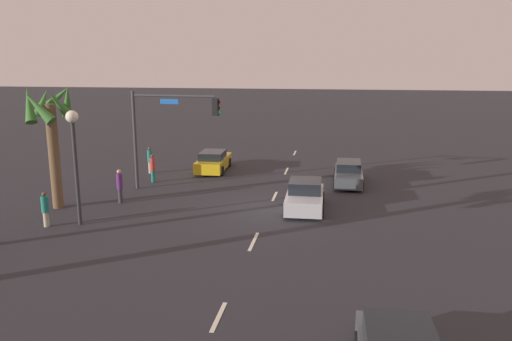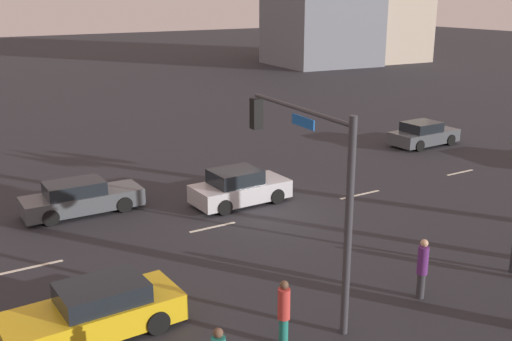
{
  "view_description": "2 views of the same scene",
  "coord_description": "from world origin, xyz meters",
  "px_view_note": "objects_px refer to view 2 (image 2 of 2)",
  "views": [
    {
      "loc": [
        -24.36,
        -3.25,
        7.48
      ],
      "look_at": [
        0.51,
        0.72,
        1.93
      ],
      "focal_mm": 35.21,
      "sensor_mm": 36.0,
      "label": 1
    },
    {
      "loc": [
        12.36,
        18.93,
        8.55
      ],
      "look_at": [
        1.07,
        0.53,
        2.13
      ],
      "focal_mm": 42.28,
      "sensor_mm": 36.0,
      "label": 2
    }
  ],
  "objects_px": {
    "car_2": "(423,134)",
    "car_3": "(81,198)",
    "car_0": "(95,312)",
    "pedestrian_1": "(422,267)",
    "car_1": "(239,188)",
    "pedestrian_3": "(284,311)",
    "traffic_signal": "(309,170)",
    "building_1": "(346,0)"
  },
  "relations": [
    {
      "from": "car_0",
      "to": "car_2",
      "type": "relative_size",
      "value": 1.1
    },
    {
      "from": "building_1",
      "to": "car_2",
      "type": "bearing_deg",
      "value": 59.17
    },
    {
      "from": "car_3",
      "to": "traffic_signal",
      "type": "xyz_separation_m",
      "value": [
        -3.41,
        10.58,
        3.33
      ]
    },
    {
      "from": "traffic_signal",
      "to": "pedestrian_1",
      "type": "relative_size",
      "value": 3.16
    },
    {
      "from": "car_1",
      "to": "traffic_signal",
      "type": "height_order",
      "value": "traffic_signal"
    },
    {
      "from": "pedestrian_3",
      "to": "building_1",
      "type": "relative_size",
      "value": 0.1
    },
    {
      "from": "car_3",
      "to": "pedestrian_3",
      "type": "bearing_deg",
      "value": 97.67
    },
    {
      "from": "car_1",
      "to": "pedestrian_3",
      "type": "height_order",
      "value": "pedestrian_3"
    },
    {
      "from": "car_0",
      "to": "car_2",
      "type": "distance_m",
      "value": 24.4
    },
    {
      "from": "car_1",
      "to": "car_3",
      "type": "relative_size",
      "value": 0.87
    },
    {
      "from": "car_0",
      "to": "pedestrian_1",
      "type": "xyz_separation_m",
      "value": [
        -8.62,
        2.99,
        0.33
      ]
    },
    {
      "from": "car_3",
      "to": "car_0",
      "type": "bearing_deg",
      "value": 76.23
    },
    {
      "from": "building_1",
      "to": "car_3",
      "type": "bearing_deg",
      "value": 43.83
    },
    {
      "from": "building_1",
      "to": "car_1",
      "type": "bearing_deg",
      "value": 49.38
    },
    {
      "from": "traffic_signal",
      "to": "pedestrian_1",
      "type": "bearing_deg",
      "value": 152.35
    },
    {
      "from": "car_3",
      "to": "pedestrian_1",
      "type": "height_order",
      "value": "pedestrian_1"
    },
    {
      "from": "pedestrian_3",
      "to": "building_1",
      "type": "xyz_separation_m",
      "value": [
        -44.8,
        -51.93,
        6.59
      ]
    },
    {
      "from": "traffic_signal",
      "to": "building_1",
      "type": "relative_size",
      "value": 0.33
    },
    {
      "from": "traffic_signal",
      "to": "car_1",
      "type": "bearing_deg",
      "value": -107.26
    },
    {
      "from": "traffic_signal",
      "to": "pedestrian_3",
      "type": "xyz_separation_m",
      "value": [
        1.79,
        1.49,
        -3.01
      ]
    },
    {
      "from": "car_3",
      "to": "pedestrian_3",
      "type": "distance_m",
      "value": 12.18
    },
    {
      "from": "car_0",
      "to": "car_2",
      "type": "height_order",
      "value": "same"
    },
    {
      "from": "car_2",
      "to": "building_1",
      "type": "distance_m",
      "value": 47.65
    },
    {
      "from": "traffic_signal",
      "to": "building_1",
      "type": "height_order",
      "value": "building_1"
    },
    {
      "from": "pedestrian_3",
      "to": "traffic_signal",
      "type": "bearing_deg",
      "value": -140.18
    },
    {
      "from": "car_3",
      "to": "traffic_signal",
      "type": "relative_size",
      "value": 0.82
    },
    {
      "from": "car_0",
      "to": "pedestrian_3",
      "type": "bearing_deg",
      "value": 142.82
    },
    {
      "from": "car_3",
      "to": "pedestrian_1",
      "type": "bearing_deg",
      "value": 117.72
    },
    {
      "from": "car_0",
      "to": "pedestrian_3",
      "type": "xyz_separation_m",
      "value": [
        -3.86,
        2.93,
        0.3
      ]
    },
    {
      "from": "traffic_signal",
      "to": "building_1",
      "type": "bearing_deg",
      "value": -130.45
    },
    {
      "from": "car_1",
      "to": "car_3",
      "type": "height_order",
      "value": "car_1"
    },
    {
      "from": "car_1",
      "to": "building_1",
      "type": "distance_m",
      "value": 58.83
    },
    {
      "from": "car_3",
      "to": "pedestrian_1",
      "type": "relative_size",
      "value": 2.57
    },
    {
      "from": "car_3",
      "to": "traffic_signal",
      "type": "height_order",
      "value": "traffic_signal"
    },
    {
      "from": "car_1",
      "to": "car_3",
      "type": "xyz_separation_m",
      "value": [
        5.98,
        -2.31,
        -0.05
      ]
    },
    {
      "from": "car_0",
      "to": "building_1",
      "type": "height_order",
      "value": "building_1"
    },
    {
      "from": "traffic_signal",
      "to": "car_3",
      "type": "bearing_deg",
      "value": -72.13
    },
    {
      "from": "traffic_signal",
      "to": "building_1",
      "type": "distance_m",
      "value": 66.39
    },
    {
      "from": "car_0",
      "to": "car_3",
      "type": "bearing_deg",
      "value": -103.77
    },
    {
      "from": "car_0",
      "to": "building_1",
      "type": "xyz_separation_m",
      "value": [
        -48.66,
        -49.0,
        6.89
      ]
    },
    {
      "from": "car_0",
      "to": "car_2",
      "type": "bearing_deg",
      "value": -156.01
    },
    {
      "from": "car_2",
      "to": "car_3",
      "type": "xyz_separation_m",
      "value": [
        20.05,
        0.78,
        -0.02
      ]
    }
  ]
}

